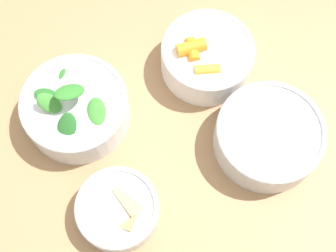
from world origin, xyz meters
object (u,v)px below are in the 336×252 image
object	(u,v)px
bowl_greens	(76,108)
bowl_beans_hotdog	(268,137)
bowl_cookies	(118,209)
bowl_carrots	(207,57)

from	to	relation	value
bowl_greens	bowl_beans_hotdog	distance (m)	0.34
bowl_cookies	bowl_greens	bearing A→B (deg)	176.26
bowl_greens	bowl_beans_hotdog	xyz separation A→B (m)	(0.20, 0.27, -0.01)
bowl_carrots	bowl_cookies	xyz separation A→B (m)	(0.17, -0.26, -0.01)
bowl_carrots	bowl_beans_hotdog	size ratio (longest dim) A/B	0.92
bowl_cookies	bowl_beans_hotdog	bearing A→B (deg)	87.60
bowl_greens	bowl_cookies	xyz separation A→B (m)	(0.19, -0.01, -0.01)
bowl_beans_hotdog	bowl_cookies	xyz separation A→B (m)	(-0.01, -0.28, -0.01)
bowl_greens	bowl_cookies	bearing A→B (deg)	-3.74
bowl_greens	bowl_cookies	size ratio (longest dim) A/B	1.36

